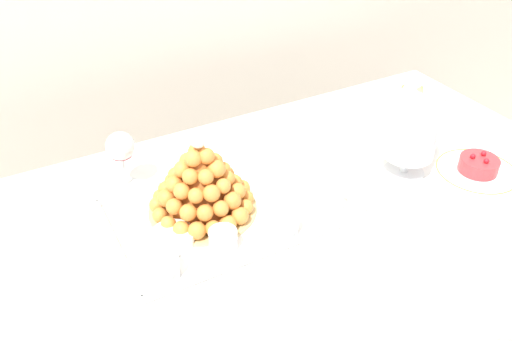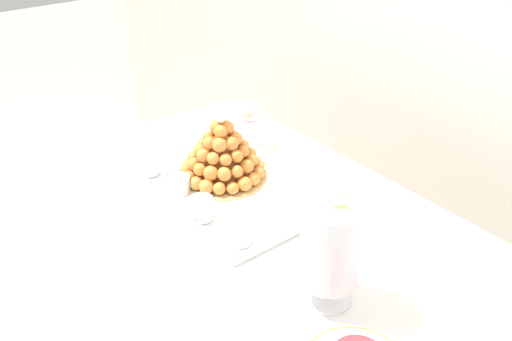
{
  "view_description": "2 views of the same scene",
  "coord_description": "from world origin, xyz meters",
  "px_view_note": "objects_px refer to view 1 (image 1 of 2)",
  "views": [
    {
      "loc": [
        -0.62,
        -0.81,
        1.6
      ],
      "look_at": [
        -0.16,
        0.03,
        0.93
      ],
      "focal_mm": 36.99,
      "sensor_mm": 36.0,
      "label": 1
    },
    {
      "loc": [
        0.82,
        -0.63,
        1.61
      ],
      "look_at": [
        -0.04,
        0.04,
        0.95
      ],
      "focal_mm": 37.44,
      "sensor_mm": 36.0,
      "label": 2
    }
  ],
  "objects_px": {
    "serving_tray": "(230,211)",
    "creme_brulee_ramekin": "(173,237)",
    "dessert_cup_centre": "(285,223)",
    "dessert_cup_mid_right": "(331,200)",
    "dessert_cup_left": "(165,266)",
    "fruit_tart_plate": "(478,168)",
    "macaron_goblet": "(413,126)",
    "dessert_cup_mid_left": "(223,240)",
    "wine_glass": "(121,148)",
    "croquembouche": "(201,184)"
  },
  "relations": [
    {
      "from": "dessert_cup_left",
      "to": "macaron_goblet",
      "type": "distance_m",
      "value": 0.69
    },
    {
      "from": "dessert_cup_centre",
      "to": "macaron_goblet",
      "type": "height_order",
      "value": "macaron_goblet"
    },
    {
      "from": "fruit_tart_plate",
      "to": "wine_glass",
      "type": "relative_size",
      "value": 1.41
    },
    {
      "from": "dessert_cup_mid_left",
      "to": "macaron_goblet",
      "type": "height_order",
      "value": "macaron_goblet"
    },
    {
      "from": "dessert_cup_centre",
      "to": "fruit_tart_plate",
      "type": "distance_m",
      "value": 0.57
    },
    {
      "from": "dessert_cup_left",
      "to": "fruit_tart_plate",
      "type": "relative_size",
      "value": 0.27
    },
    {
      "from": "serving_tray",
      "to": "dessert_cup_left",
      "type": "relative_size",
      "value": 9.6
    },
    {
      "from": "croquembouche",
      "to": "dessert_cup_mid_left",
      "type": "relative_size",
      "value": 4.09
    },
    {
      "from": "dessert_cup_left",
      "to": "macaron_goblet",
      "type": "height_order",
      "value": "macaron_goblet"
    },
    {
      "from": "creme_brulee_ramekin",
      "to": "serving_tray",
      "type": "bearing_deg",
      "value": 13.46
    },
    {
      "from": "serving_tray",
      "to": "dessert_cup_centre",
      "type": "xyz_separation_m",
      "value": [
        0.07,
        -0.13,
        0.03
      ]
    },
    {
      "from": "creme_brulee_ramekin",
      "to": "macaron_goblet",
      "type": "xyz_separation_m",
      "value": [
        0.63,
        -0.03,
        0.12
      ]
    },
    {
      "from": "serving_tray",
      "to": "dessert_cup_left",
      "type": "distance_m",
      "value": 0.24
    },
    {
      "from": "dessert_cup_mid_left",
      "to": "dessert_cup_mid_right",
      "type": "distance_m",
      "value": 0.28
    },
    {
      "from": "croquembouche",
      "to": "dessert_cup_mid_right",
      "type": "distance_m",
      "value": 0.3
    },
    {
      "from": "serving_tray",
      "to": "fruit_tart_plate",
      "type": "bearing_deg",
      "value": -13.85
    },
    {
      "from": "dessert_cup_left",
      "to": "wine_glass",
      "type": "xyz_separation_m",
      "value": [
        0.02,
        0.35,
        0.08
      ]
    },
    {
      "from": "wine_glass",
      "to": "dessert_cup_mid_right",
      "type": "bearing_deg",
      "value": -40.18
    },
    {
      "from": "dessert_cup_mid_left",
      "to": "creme_brulee_ramekin",
      "type": "bearing_deg",
      "value": 142.33
    },
    {
      "from": "dessert_cup_mid_left",
      "to": "dessert_cup_left",
      "type": "bearing_deg",
      "value": -172.99
    },
    {
      "from": "creme_brulee_ramekin",
      "to": "fruit_tart_plate",
      "type": "height_order",
      "value": "fruit_tart_plate"
    },
    {
      "from": "croquembouche",
      "to": "wine_glass",
      "type": "xyz_separation_m",
      "value": [
        -0.13,
        0.19,
        0.02
      ]
    },
    {
      "from": "serving_tray",
      "to": "creme_brulee_ramekin",
      "type": "height_order",
      "value": "creme_brulee_ramekin"
    },
    {
      "from": "macaron_goblet",
      "to": "fruit_tart_plate",
      "type": "relative_size",
      "value": 1.16
    },
    {
      "from": "wine_glass",
      "to": "croquembouche",
      "type": "bearing_deg",
      "value": -56.99
    },
    {
      "from": "dessert_cup_mid_right",
      "to": "croquembouche",
      "type": "bearing_deg",
      "value": 152.69
    },
    {
      "from": "creme_brulee_ramekin",
      "to": "wine_glass",
      "type": "bearing_deg",
      "value": 95.43
    },
    {
      "from": "dessert_cup_mid_left",
      "to": "fruit_tart_plate",
      "type": "distance_m",
      "value": 0.71
    },
    {
      "from": "dessert_cup_centre",
      "to": "dessert_cup_mid_right",
      "type": "bearing_deg",
      "value": 8.13
    },
    {
      "from": "serving_tray",
      "to": "dessert_cup_mid_right",
      "type": "xyz_separation_m",
      "value": [
        0.21,
        -0.11,
        0.03
      ]
    },
    {
      "from": "creme_brulee_ramekin",
      "to": "croquembouche",
      "type": "bearing_deg",
      "value": 34.44
    },
    {
      "from": "croquembouche",
      "to": "fruit_tart_plate",
      "type": "bearing_deg",
      "value": -15.23
    },
    {
      "from": "croquembouche",
      "to": "macaron_goblet",
      "type": "xyz_separation_m",
      "value": [
        0.53,
        -0.1,
        0.06
      ]
    },
    {
      "from": "dessert_cup_left",
      "to": "wine_glass",
      "type": "distance_m",
      "value": 0.36
    },
    {
      "from": "croquembouche",
      "to": "creme_brulee_ramekin",
      "type": "xyz_separation_m",
      "value": [
        -0.1,
        -0.07,
        -0.06
      ]
    },
    {
      "from": "dessert_cup_mid_right",
      "to": "wine_glass",
      "type": "xyz_separation_m",
      "value": [
        -0.39,
        0.33,
        0.08
      ]
    },
    {
      "from": "croquembouche",
      "to": "dessert_cup_centre",
      "type": "height_order",
      "value": "croquembouche"
    },
    {
      "from": "dessert_cup_mid_left",
      "to": "dessert_cup_centre",
      "type": "height_order",
      "value": "dessert_cup_centre"
    },
    {
      "from": "dessert_cup_mid_right",
      "to": "wine_glass",
      "type": "relative_size",
      "value": 0.39
    },
    {
      "from": "dessert_cup_left",
      "to": "macaron_goblet",
      "type": "relative_size",
      "value": 0.23
    },
    {
      "from": "macaron_goblet",
      "to": "dessert_cup_mid_left",
      "type": "bearing_deg",
      "value": -176.28
    },
    {
      "from": "dessert_cup_left",
      "to": "creme_brulee_ramekin",
      "type": "distance_m",
      "value": 0.1
    },
    {
      "from": "dessert_cup_mid_right",
      "to": "dessert_cup_left",
      "type": "bearing_deg",
      "value": -177.72
    },
    {
      "from": "dessert_cup_centre",
      "to": "fruit_tart_plate",
      "type": "height_order",
      "value": "dessert_cup_centre"
    },
    {
      "from": "serving_tray",
      "to": "wine_glass",
      "type": "xyz_separation_m",
      "value": [
        -0.18,
        0.23,
        0.11
      ]
    },
    {
      "from": "croquembouche",
      "to": "dessert_cup_mid_right",
      "type": "relative_size",
      "value": 4.29
    },
    {
      "from": "dessert_cup_centre",
      "to": "dessert_cup_mid_right",
      "type": "height_order",
      "value": "same"
    },
    {
      "from": "serving_tray",
      "to": "creme_brulee_ramekin",
      "type": "relative_size",
      "value": 5.82
    },
    {
      "from": "dessert_cup_centre",
      "to": "wine_glass",
      "type": "height_order",
      "value": "wine_glass"
    },
    {
      "from": "dessert_cup_centre",
      "to": "serving_tray",
      "type": "bearing_deg",
      "value": 120.73
    }
  ]
}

